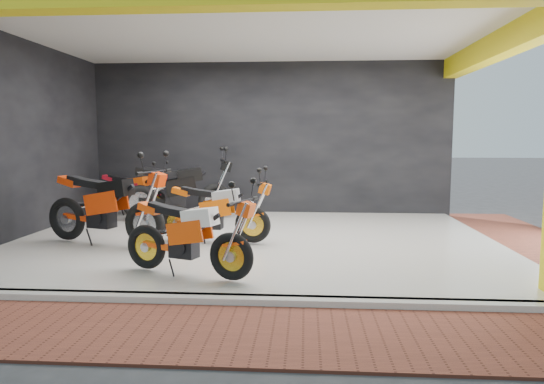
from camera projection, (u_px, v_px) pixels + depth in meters
The scene contains 13 objects.
ground at pixel (239, 278), 6.25m from camera, with size 80.00×80.00×0.00m, color #2D2D30.
showroom_floor at pixel (255, 241), 8.23m from camera, with size 8.00×6.00×0.10m, color white.
showroom_ceiling at pixel (254, 26), 7.83m from camera, with size 8.40×6.40×0.20m, color beige.
back_wall at pixel (269, 140), 11.11m from camera, with size 8.20×0.20×3.50m, color black.
left_wall at pixel (17, 141), 8.32m from camera, with size 0.20×6.20×3.50m, color black.
header_beam_right at pixel (508, 42), 7.59m from camera, with size 0.30×6.40×0.40m, color yellow.
floor_kerb at pixel (226, 300), 5.23m from camera, with size 8.00×0.20×0.10m, color white.
paver_front at pixel (212, 332), 4.46m from camera, with size 9.00×1.40×0.03m, color brown.
moto_hero at pixel (231, 233), 5.68m from camera, with size 1.92×0.71×1.17m, color #FF4C0A, non-canonical shape.
moto_row_a at pixel (253, 207), 7.72m from camera, with size 1.95×0.72×1.19m, color #F4600A, non-canonical shape.
moto_row_b at pixel (144, 203), 7.38m from camera, with size 2.35×0.87×1.43m, color red, non-canonical shape.
moto_row_c at pixel (155, 190), 10.48m from camera, with size 1.90×0.70×1.16m, color red, non-canonical shape.
moto_row_d at pixel (215, 184), 10.25m from camera, with size 2.39×0.88×1.46m, color black, non-canonical shape.
Camera 1 is at (0.86, -6.04, 1.80)m, focal length 32.00 mm.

